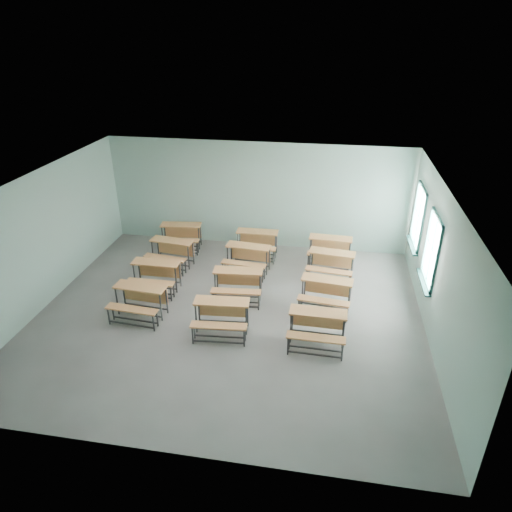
# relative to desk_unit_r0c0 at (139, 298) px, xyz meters

# --- Properties ---
(room) EXTENTS (9.04, 8.04, 3.24)m
(room) POSITION_rel_desk_unit_r0c0_xyz_m (2.11, 0.44, 1.09)
(room) COLOR gray
(room) RESTS_ON ground
(desk_unit_r0c0) EXTENTS (1.27, 0.91, 0.76)m
(desk_unit_r0c0) POSITION_rel_desk_unit_r0c0_xyz_m (0.00, 0.00, 0.00)
(desk_unit_r0c0) COLOR #C68047
(desk_unit_r0c0) RESTS_ON ground
(desk_unit_r0c1) EXTENTS (1.28, 0.91, 0.76)m
(desk_unit_r0c1) POSITION_rel_desk_unit_r0c0_xyz_m (2.02, -0.29, 0.00)
(desk_unit_r0c1) COLOR #C68047
(desk_unit_r0c1) RESTS_ON ground
(desk_unit_r0c2) EXTENTS (1.23, 0.84, 0.76)m
(desk_unit_r0c2) POSITION_rel_desk_unit_r0c0_xyz_m (4.12, -0.36, 0.00)
(desk_unit_r0c2) COLOR #C68047
(desk_unit_r0c2) RESTS_ON ground
(desk_unit_r1c0) EXTENTS (1.22, 0.82, 0.76)m
(desk_unit_r1c0) POSITION_rel_desk_unit_r0c0_xyz_m (-0.07, 1.22, 0.00)
(desk_unit_r1c0) COLOR #C68047
(desk_unit_r1c0) RESTS_ON ground
(desk_unit_r1c1) EXTENTS (1.28, 0.92, 0.76)m
(desk_unit_r1c1) POSITION_rel_desk_unit_r0c0_xyz_m (2.10, 1.14, 0.00)
(desk_unit_r1c1) COLOR #C68047
(desk_unit_r1c1) RESTS_ON ground
(desk_unit_r1c2) EXTENTS (1.30, 0.95, 0.76)m
(desk_unit_r1c2) POSITION_rel_desk_unit_r0c0_xyz_m (4.26, 1.07, 0.00)
(desk_unit_r1c2) COLOR #C68047
(desk_unit_r1c2) RESTS_ON ground
(desk_unit_r2c0) EXTENTS (1.31, 0.96, 0.76)m
(desk_unit_r2c0) POSITION_rel_desk_unit_r0c0_xyz_m (-0.12, 2.55, 0.00)
(desk_unit_r2c0) COLOR #C68047
(desk_unit_r2c0) RESTS_ON ground
(desk_unit_r2c1) EXTENTS (1.29, 0.93, 0.76)m
(desk_unit_r2c1) POSITION_rel_desk_unit_r0c0_xyz_m (2.07, 2.56, 0.00)
(desk_unit_r2c1) COLOR #C68047
(desk_unit_r2c1) RESTS_ON ground
(desk_unit_r2c2) EXTENTS (1.30, 0.96, 0.76)m
(desk_unit_r2c2) POSITION_rel_desk_unit_r0c0_xyz_m (4.34, 2.56, 0.00)
(desk_unit_r2c2) COLOR #C68047
(desk_unit_r2c2) RESTS_ON ground
(desk_unit_r3c0) EXTENTS (1.30, 0.96, 0.76)m
(desk_unit_r3c0) POSITION_rel_desk_unit_r0c0_xyz_m (-0.20, 3.70, 0.00)
(desk_unit_r3c0) COLOR #C68047
(desk_unit_r3c0) RESTS_ON ground
(desk_unit_r3c1) EXTENTS (1.23, 0.84, 0.76)m
(desk_unit_r3c1) POSITION_rel_desk_unit_r0c0_xyz_m (2.16, 3.58, 0.00)
(desk_unit_r3c1) COLOR #C68047
(desk_unit_r3c1) RESTS_ON ground
(desk_unit_r3c2) EXTENTS (1.25, 0.87, 0.76)m
(desk_unit_r3c2) POSITION_rel_desk_unit_r0c0_xyz_m (4.29, 3.48, 0.00)
(desk_unit_r3c2) COLOR #C68047
(desk_unit_r3c2) RESTS_ON ground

